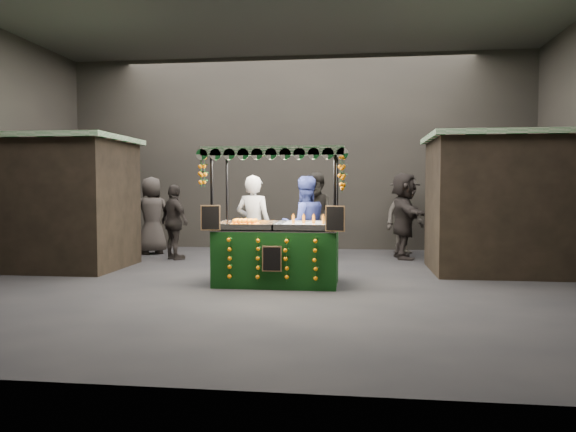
# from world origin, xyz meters

# --- Properties ---
(ground) EXTENTS (12.00, 12.00, 0.00)m
(ground) POSITION_xyz_m (0.00, 0.00, 0.00)
(ground) COLOR black
(ground) RESTS_ON ground
(market_hall) EXTENTS (12.10, 10.10, 5.05)m
(market_hall) POSITION_xyz_m (0.00, 0.00, 3.38)
(market_hall) COLOR black
(market_hall) RESTS_ON ground
(neighbour_stall_left) EXTENTS (3.00, 2.20, 2.60)m
(neighbour_stall_left) POSITION_xyz_m (-4.40, 1.00, 1.31)
(neighbour_stall_left) COLOR black
(neighbour_stall_left) RESTS_ON ground
(neighbour_stall_right) EXTENTS (3.00, 2.20, 2.60)m
(neighbour_stall_right) POSITION_xyz_m (4.40, 1.50, 1.31)
(neighbour_stall_right) COLOR black
(neighbour_stall_right) RESTS_ON ground
(juice_stall) EXTENTS (2.30, 1.35, 2.23)m
(juice_stall) POSITION_xyz_m (0.29, -0.32, 0.69)
(juice_stall) COLOR black
(juice_stall) RESTS_ON ground
(vendor_grey) EXTENTS (0.74, 0.56, 1.82)m
(vendor_grey) POSITION_xyz_m (-0.27, 0.49, 0.91)
(vendor_grey) COLOR gray
(vendor_grey) RESTS_ON ground
(vendor_blue) EXTENTS (1.08, 0.99, 1.80)m
(vendor_blue) POSITION_xyz_m (0.64, 0.59, 0.90)
(vendor_blue) COLOR navy
(vendor_blue) RESTS_ON ground
(shopper_0) EXTENTS (0.59, 0.39, 1.61)m
(shopper_0) POSITION_xyz_m (-4.50, 2.15, 0.81)
(shopper_0) COLOR #2A2622
(shopper_0) RESTS_ON ground
(shopper_1) EXTENTS (0.99, 0.79, 1.94)m
(shopper_1) POSITION_xyz_m (0.72, 3.06, 0.97)
(shopper_1) COLOR #2C2924
(shopper_1) RESTS_ON ground
(shopper_2) EXTENTS (1.01, 0.94, 1.66)m
(shopper_2) POSITION_xyz_m (-2.42, 2.48, 0.83)
(shopper_2) COLOR black
(shopper_2) RESTS_ON ground
(shopper_3) EXTENTS (1.39, 1.37, 1.92)m
(shopper_3) POSITION_xyz_m (2.74, 4.20, 0.96)
(shopper_3) COLOR #2C2824
(shopper_3) RESTS_ON ground
(shopper_4) EXTENTS (1.08, 1.00, 1.86)m
(shopper_4) POSITION_xyz_m (-3.30, 3.40, 0.93)
(shopper_4) COLOR #2E2825
(shopper_4) RESTS_ON ground
(shopper_5) EXTENTS (0.75, 1.84, 1.93)m
(shopper_5) POSITION_xyz_m (2.64, 3.27, 0.96)
(shopper_5) COLOR black
(shopper_5) RESTS_ON ground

